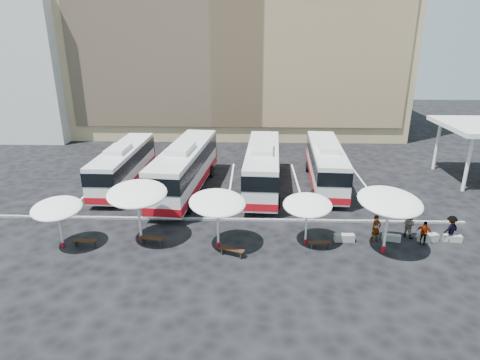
{
  "coord_description": "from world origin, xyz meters",
  "views": [
    {
      "loc": [
        1.9,
        -25.63,
        12.5
      ],
      "look_at": [
        1.0,
        3.0,
        2.2
      ],
      "focal_mm": 30.0,
      "sensor_mm": 36.0,
      "label": 1
    }
  ],
  "objects_px": {
    "passenger_1": "(409,225)",
    "conc_bench_2": "(428,238)",
    "sunshade_0": "(57,208)",
    "wood_bench_0": "(85,242)",
    "bus_2": "(263,166)",
    "wood_bench_3": "(320,243)",
    "bus_3": "(326,163)",
    "conc_bench_1": "(391,238)",
    "conc_bench_3": "(452,238)",
    "bus_1": "(185,167)",
    "sunshade_2": "(217,203)",
    "passenger_0": "(376,228)",
    "wood_bench_1": "(152,239)",
    "sunshade_1": "(137,194)",
    "wood_bench_2": "(232,250)",
    "bus_0": "(124,164)",
    "passenger_3": "(450,229)",
    "sunshade_4": "(390,202)",
    "passenger_2": "(424,233)",
    "conc_bench_0": "(344,238)",
    "sunshade_3": "(307,205)"
  },
  "relations": [
    {
      "from": "bus_1",
      "to": "wood_bench_0",
      "type": "height_order",
      "value": "bus_1"
    },
    {
      "from": "sunshade_1",
      "to": "passenger_1",
      "type": "bearing_deg",
      "value": 3.84
    },
    {
      "from": "sunshade_4",
      "to": "passenger_2",
      "type": "relative_size",
      "value": 3.04
    },
    {
      "from": "bus_2",
      "to": "sunshade_0",
      "type": "distance_m",
      "value": 16.72
    },
    {
      "from": "wood_bench_3",
      "to": "bus_0",
      "type": "bearing_deg",
      "value": 144.93
    },
    {
      "from": "sunshade_1",
      "to": "wood_bench_3",
      "type": "relative_size",
      "value": 3.17
    },
    {
      "from": "sunshade_3",
      "to": "conc_bench_0",
      "type": "relative_size",
      "value": 2.84
    },
    {
      "from": "sunshade_0",
      "to": "wood_bench_1",
      "type": "xyz_separation_m",
      "value": [
        5.52,
        0.53,
        -2.29
      ]
    },
    {
      "from": "bus_3",
      "to": "sunshade_2",
      "type": "xyz_separation_m",
      "value": [
        -8.54,
        -11.74,
        1.09
      ]
    },
    {
      "from": "bus_0",
      "to": "passenger_2",
      "type": "distance_m",
      "value": 24.42
    },
    {
      "from": "passenger_3",
      "to": "sunshade_4",
      "type": "bearing_deg",
      "value": -5.75
    },
    {
      "from": "sunshade_0",
      "to": "conc_bench_2",
      "type": "xyz_separation_m",
      "value": [
        23.23,
        1.53,
        -2.42
      ]
    },
    {
      "from": "sunshade_0",
      "to": "wood_bench_1",
      "type": "height_order",
      "value": "sunshade_0"
    },
    {
      "from": "bus_1",
      "to": "conc_bench_1",
      "type": "xyz_separation_m",
      "value": [
        14.68,
        -8.43,
        -1.97
      ]
    },
    {
      "from": "bus_3",
      "to": "sunshade_1",
      "type": "distance_m",
      "value": 17.55
    },
    {
      "from": "sunshade_4",
      "to": "passenger_2",
      "type": "bearing_deg",
      "value": 22.18
    },
    {
      "from": "bus_3",
      "to": "sunshade_1",
      "type": "relative_size",
      "value": 2.79
    },
    {
      "from": "conc_bench_1",
      "to": "passenger_1",
      "type": "bearing_deg",
      "value": 24.56
    },
    {
      "from": "bus_3",
      "to": "conc_bench_2",
      "type": "height_order",
      "value": "bus_3"
    },
    {
      "from": "conc_bench_1",
      "to": "passenger_1",
      "type": "xyz_separation_m",
      "value": [
        1.27,
        0.58,
        0.67
      ]
    },
    {
      "from": "bus_2",
      "to": "passenger_1",
      "type": "bearing_deg",
      "value": -39.67
    },
    {
      "from": "bus_2",
      "to": "wood_bench_3",
      "type": "xyz_separation_m",
      "value": [
        3.39,
        -10.42,
        -1.74
      ]
    },
    {
      "from": "wood_bench_2",
      "to": "conc_bench_3",
      "type": "height_order",
      "value": "wood_bench_2"
    },
    {
      "from": "bus_3",
      "to": "passenger_0",
      "type": "bearing_deg",
      "value": -78.3
    },
    {
      "from": "wood_bench_1",
      "to": "wood_bench_2",
      "type": "bearing_deg",
      "value": -13.33
    },
    {
      "from": "sunshade_0",
      "to": "wood_bench_3",
      "type": "xyz_separation_m",
      "value": [
        16.1,
        0.42,
        -2.34
      ]
    },
    {
      "from": "passenger_1",
      "to": "conc_bench_2",
      "type": "bearing_deg",
      "value": -159.98
    },
    {
      "from": "conc_bench_3",
      "to": "passenger_1",
      "type": "distance_m",
      "value": 2.8
    },
    {
      "from": "bus_2",
      "to": "sunshade_4",
      "type": "relative_size",
      "value": 2.67
    },
    {
      "from": "bus_1",
      "to": "wood_bench_0",
      "type": "bearing_deg",
      "value": -110.72
    },
    {
      "from": "sunshade_4",
      "to": "passenger_3",
      "type": "relative_size",
      "value": 2.73
    },
    {
      "from": "bus_2",
      "to": "conc_bench_1",
      "type": "distance_m",
      "value": 12.51
    },
    {
      "from": "bus_2",
      "to": "passenger_1",
      "type": "height_order",
      "value": "bus_2"
    },
    {
      "from": "sunshade_2",
      "to": "conc_bench_0",
      "type": "distance_m",
      "value": 8.62
    },
    {
      "from": "conc_bench_1",
      "to": "conc_bench_3",
      "type": "xyz_separation_m",
      "value": [
        3.93,
        0.05,
        -0.0
      ]
    },
    {
      "from": "wood_bench_1",
      "to": "passenger_3",
      "type": "distance_m",
      "value": 19.08
    },
    {
      "from": "bus_3",
      "to": "sunshade_2",
      "type": "relative_size",
      "value": 2.7
    },
    {
      "from": "sunshade_2",
      "to": "conc_bench_1",
      "type": "distance_m",
      "value": 11.55
    },
    {
      "from": "conc_bench_1",
      "to": "passenger_2",
      "type": "distance_m",
      "value": 1.96
    },
    {
      "from": "conc_bench_2",
      "to": "conc_bench_0",
      "type": "bearing_deg",
      "value": -178.43
    },
    {
      "from": "passenger_0",
      "to": "passenger_1",
      "type": "height_order",
      "value": "passenger_0"
    },
    {
      "from": "wood_bench_2",
      "to": "wood_bench_3",
      "type": "bearing_deg",
      "value": 11.48
    },
    {
      "from": "bus_0",
      "to": "bus_2",
      "type": "xyz_separation_m",
      "value": [
        12.17,
        -0.5,
        0.15
      ]
    },
    {
      "from": "bus_2",
      "to": "wood_bench_0",
      "type": "height_order",
      "value": "bus_2"
    },
    {
      "from": "wood_bench_3",
      "to": "wood_bench_2",
      "type": "bearing_deg",
      "value": -168.52
    },
    {
      "from": "sunshade_0",
      "to": "wood_bench_1",
      "type": "bearing_deg",
      "value": 5.5
    },
    {
      "from": "sunshade_0",
      "to": "wood_bench_0",
      "type": "xyz_separation_m",
      "value": [
        1.36,
        0.13,
        -2.31
      ]
    },
    {
      "from": "sunshade_1",
      "to": "sunshade_4",
      "type": "relative_size",
      "value": 0.92
    },
    {
      "from": "bus_0",
      "to": "conc_bench_1",
      "type": "bearing_deg",
      "value": -24.76
    },
    {
      "from": "sunshade_3",
      "to": "passenger_0",
      "type": "distance_m",
      "value": 4.91
    }
  ]
}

